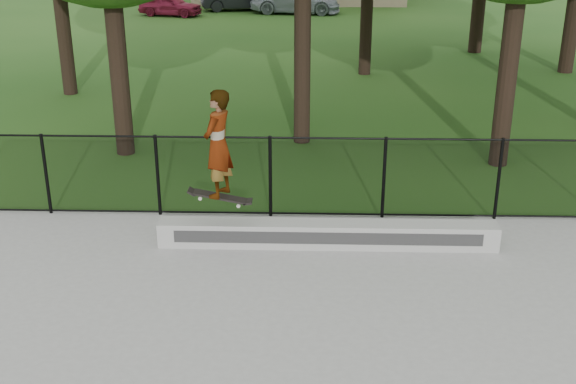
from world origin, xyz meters
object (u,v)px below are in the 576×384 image
car_c (295,0)px  skater_airborne (218,146)px  car_a (170,5)px  grind_ledge (327,234)px

car_c → skater_airborne: bearing=-175.4°
car_a → car_c: (6.34, 1.13, 0.13)m
car_a → grind_ledge: bearing=-149.9°
grind_ledge → car_c: bearing=92.3°
car_a → skater_airborne: skater_airborne is taller
car_c → skater_airborne: 27.98m
skater_airborne → car_c: bearing=88.8°
car_c → car_a: bearing=105.9°
car_c → skater_airborne: skater_airborne is taller
car_a → skater_airborne: (5.74, -26.82, 1.27)m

